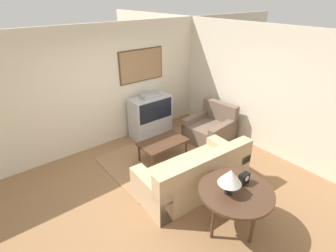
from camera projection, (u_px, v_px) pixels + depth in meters
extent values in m
plane|color=#8E6642|center=(162.00, 186.00, 4.90)|extent=(12.00, 12.00, 0.00)
cube|color=beige|center=(103.00, 88.00, 5.77)|extent=(12.00, 0.06, 2.70)
cube|color=#4C381E|center=(141.00, 65.00, 6.14)|extent=(1.18, 0.03, 0.76)
cube|color=#93704C|center=(142.00, 65.00, 6.13)|extent=(1.13, 0.01, 0.71)
cube|color=beige|center=(256.00, 88.00, 5.75)|extent=(0.06, 12.00, 2.70)
cube|color=#99704C|center=(163.00, 157.00, 5.76)|extent=(2.43, 1.79, 0.01)
cube|color=#B7B7BC|center=(151.00, 126.00, 6.60)|extent=(1.02, 0.48, 0.45)
cube|color=#B7B7BC|center=(150.00, 108.00, 6.37)|extent=(1.02, 0.48, 0.55)
cube|color=black|center=(156.00, 111.00, 6.20)|extent=(0.92, 0.01, 0.49)
cube|color=#9E9EA3|center=(150.00, 95.00, 6.23)|extent=(0.46, 0.26, 0.09)
cube|color=tan|center=(192.00, 178.00, 4.78)|extent=(2.07, 1.04, 0.43)
cube|color=tan|center=(207.00, 167.00, 4.32)|extent=(2.03, 0.34, 0.45)
cube|color=tan|center=(226.00, 158.00, 5.20)|extent=(0.29, 0.94, 0.59)
cube|color=tan|center=(150.00, 194.00, 4.28)|extent=(0.29, 0.94, 0.59)
cube|color=#877154|center=(220.00, 158.00, 4.68)|extent=(0.37, 0.14, 0.34)
cube|color=#877154|center=(180.00, 176.00, 4.21)|extent=(0.37, 0.14, 0.34)
cube|color=brown|center=(209.00, 132.00, 6.33)|extent=(1.07, 1.03, 0.43)
cube|color=brown|center=(220.00, 111.00, 6.38)|extent=(0.28, 0.94, 0.45)
cube|color=brown|center=(197.00, 125.00, 6.54)|extent=(0.99, 0.27, 0.57)
cube|color=brown|center=(223.00, 135.00, 6.05)|extent=(0.99, 0.27, 0.57)
cube|color=#472D1E|center=(163.00, 142.00, 5.50)|extent=(0.99, 0.59, 0.04)
cylinder|color=#472D1E|center=(153.00, 164.00, 5.18)|extent=(0.04, 0.04, 0.41)
cylinder|color=#472D1E|center=(186.00, 149.00, 5.68)|extent=(0.04, 0.04, 0.41)
cylinder|color=#472D1E|center=(139.00, 153.00, 5.52)|extent=(0.04, 0.04, 0.41)
cylinder|color=#472D1E|center=(172.00, 140.00, 6.02)|extent=(0.04, 0.04, 0.41)
cylinder|color=#472D1E|center=(236.00, 191.00, 3.73)|extent=(1.07, 1.07, 0.04)
cube|color=#472D1E|center=(235.00, 195.00, 3.76)|extent=(0.91, 0.43, 0.08)
cylinder|color=#472D1E|center=(213.00, 220.00, 3.72)|extent=(0.05, 0.05, 0.68)
cylinder|color=#472D1E|center=(246.00, 197.00, 4.14)|extent=(0.05, 0.05, 0.68)
cylinder|color=#472D1E|center=(253.00, 225.00, 3.65)|extent=(0.05, 0.05, 0.68)
cylinder|color=black|center=(228.00, 192.00, 3.66)|extent=(0.11, 0.11, 0.02)
cylinder|color=black|center=(230.00, 182.00, 3.58)|extent=(0.02, 0.02, 0.32)
cone|color=silver|center=(230.00, 177.00, 3.54)|extent=(0.33, 0.33, 0.22)
cube|color=black|center=(244.00, 179.00, 3.82)|extent=(0.16, 0.09, 0.17)
cylinder|color=white|center=(247.00, 179.00, 3.77)|extent=(0.08, 0.01, 0.08)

